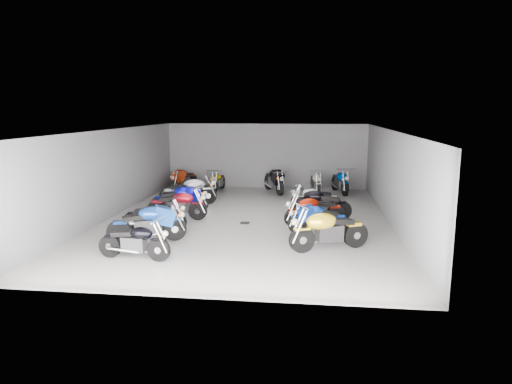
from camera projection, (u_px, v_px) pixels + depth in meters
ground at (247, 220)px, 16.40m from camera, size 14.00×14.00×0.00m
wall_back at (266, 156)px, 22.95m from camera, size 10.00×0.10×3.20m
wall_left at (112, 173)px, 16.71m from camera, size 0.10×14.00×3.20m
wall_right at (392, 178)px, 15.52m from camera, size 0.10×14.00×3.20m
ceiling at (247, 130)px, 15.83m from camera, size 10.00×14.00×0.04m
drain_grate at (245, 223)px, 15.91m from camera, size 0.32×0.32×0.01m
motorcycle_left_a at (135, 241)px, 12.00m from camera, size 2.03×0.46×0.89m
motorcycle_left_b at (148, 224)px, 13.52m from camera, size 2.21×1.05×1.03m
motorcycle_left_c at (155, 217)px, 14.70m from camera, size 2.10×0.46×0.92m
motorcycle_left_d at (178, 205)px, 16.36m from camera, size 2.20×0.44×0.97m
motorcycle_left_e at (180, 199)px, 17.37m from camera, size 2.14×0.76×0.96m
motorcycle_left_f at (189, 192)px, 18.77m from camera, size 2.26×1.06×1.05m
motorcycle_right_b at (328, 230)px, 12.77m from camera, size 2.25×1.14×1.06m
motorcycle_right_c at (318, 219)px, 14.50m from camera, size 1.99×0.45×0.87m
motorcycle_right_d at (314, 211)px, 15.43m from camera, size 2.07×1.00×0.96m
motorcycle_right_e at (320, 204)px, 16.53m from camera, size 2.22×0.71×0.99m
motorcycle_right_f at (315, 198)px, 17.82m from camera, size 1.99×0.43×0.88m
motorcycle_back_a at (184, 179)px, 22.46m from camera, size 0.81×2.08×0.94m
motorcycle_back_b at (218, 181)px, 22.09m from camera, size 0.43×1.98×0.87m
motorcycle_back_d at (274, 181)px, 21.62m from camera, size 1.13×2.25×1.05m
motorcycle_back_e at (316, 182)px, 21.54m from camera, size 0.53×2.09×0.92m
motorcycle_back_f at (340, 182)px, 21.44m from camera, size 0.71×2.27×1.01m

